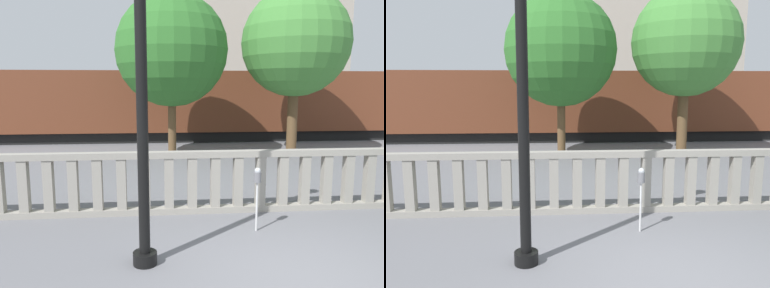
{
  "view_description": "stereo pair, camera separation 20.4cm",
  "coord_description": "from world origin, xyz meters",
  "views": [
    {
      "loc": [
        -2.03,
        -4.85,
        2.78
      ],
      "look_at": [
        -1.2,
        4.16,
        1.41
      ],
      "focal_mm": 35.0,
      "sensor_mm": 36.0,
      "label": 1
    },
    {
      "loc": [
        -1.83,
        -4.87,
        2.78
      ],
      "look_at": [
        -1.2,
        4.16,
        1.41
      ],
      "focal_mm": 35.0,
      "sensor_mm": 36.0,
      "label": 2
    }
  ],
  "objects": [
    {
      "name": "train_near",
      "position": [
        1.4,
        14.96,
        1.88
      ],
      "size": [
        28.57,
        2.77,
        4.19
      ],
      "color": "black",
      "rests_on": "ground"
    },
    {
      "name": "parking_meter",
      "position": [
        -0.13,
        1.99,
        0.98
      ],
      "size": [
        0.14,
        0.14,
        1.26
      ],
      "color": "silver",
      "rests_on": "ground"
    },
    {
      "name": "building_block",
      "position": [
        7.77,
        29.95,
        6.89
      ],
      "size": [
        13.65,
        6.76,
        13.77
      ],
      "color": "#ADA393",
      "rests_on": "ground"
    },
    {
      "name": "ground_plane",
      "position": [
        0.0,
        0.0,
        0.0
      ],
      "size": [
        160.0,
        160.0,
        0.0
      ],
      "primitive_type": "plane",
      "color": "slate"
    },
    {
      "name": "lamppost",
      "position": [
        -2.26,
        0.78,
        3.24
      ],
      "size": [
        0.38,
        0.38,
        6.48
      ],
      "color": "black",
      "rests_on": "ground"
    },
    {
      "name": "train_far",
      "position": [
        0.15,
        29.64,
        1.69
      ],
      "size": [
        25.96,
        2.72,
        3.81
      ],
      "color": "black",
      "rests_on": "ground"
    },
    {
      "name": "tree_left",
      "position": [
        3.52,
        10.13,
        4.54
      ],
      "size": [
        4.32,
        4.32,
        6.72
      ],
      "color": "brown",
      "rests_on": "ground"
    },
    {
      "name": "balustrade",
      "position": [
        -0.0,
        3.16,
        0.7
      ],
      "size": [
        15.91,
        0.24,
        1.4
      ],
      "color": "gray",
      "rests_on": "ground"
    },
    {
      "name": "tree_right",
      "position": [
        -1.46,
        9.9,
        4.19
      ],
      "size": [
        4.35,
        4.35,
        6.38
      ],
      "color": "brown",
      "rests_on": "ground"
    }
  ]
}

